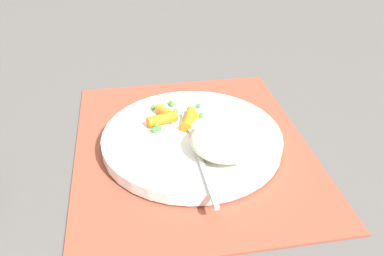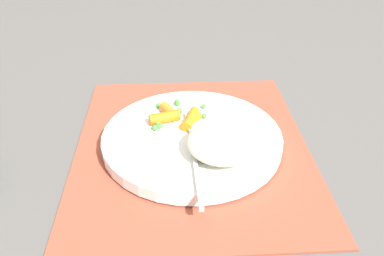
% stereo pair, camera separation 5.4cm
% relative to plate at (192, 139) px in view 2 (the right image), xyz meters
% --- Properties ---
extents(ground_plane, '(2.40, 2.40, 0.00)m').
position_rel_plate_xyz_m(ground_plane, '(0.00, 0.00, -0.01)').
color(ground_plane, '#565451').
extents(placemat, '(0.41, 0.34, 0.01)m').
position_rel_plate_xyz_m(placemat, '(0.00, 0.00, -0.01)').
color(placemat, '#9E4733').
rests_on(placemat, ground_plane).
extents(plate, '(0.26, 0.26, 0.02)m').
position_rel_plate_xyz_m(plate, '(0.00, 0.00, 0.00)').
color(plate, white).
rests_on(plate, placemat).
extents(rice_mound, '(0.10, 0.10, 0.04)m').
position_rel_plate_xyz_m(rice_mound, '(-0.05, -0.04, 0.03)').
color(rice_mound, beige).
rests_on(rice_mound, plate).
extents(carrot_portion, '(0.07, 0.08, 0.02)m').
position_rel_plate_xyz_m(carrot_portion, '(0.04, 0.02, 0.02)').
color(carrot_portion, orange).
rests_on(carrot_portion, plate).
extents(pea_scatter, '(0.09, 0.08, 0.01)m').
position_rel_plate_xyz_m(pea_scatter, '(0.05, 0.02, 0.01)').
color(pea_scatter, green).
rests_on(pea_scatter, plate).
extents(fork, '(0.21, 0.02, 0.01)m').
position_rel_plate_xyz_m(fork, '(-0.03, -0.00, 0.01)').
color(fork, silver).
rests_on(fork, plate).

